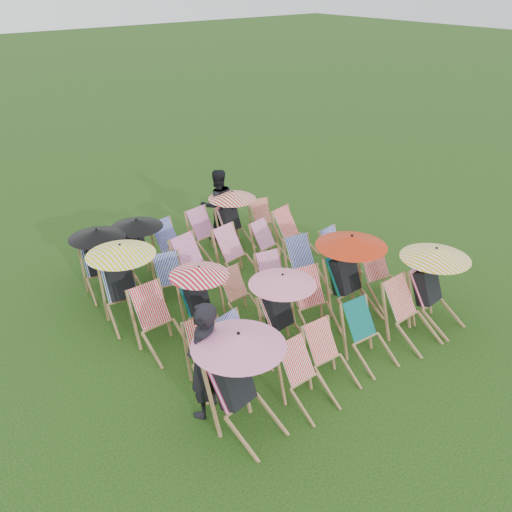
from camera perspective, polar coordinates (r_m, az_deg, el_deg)
ground at (r=10.34m, az=0.67°, el=-5.22°), size 100.00×100.00×0.00m
deckchair_0 at (r=7.46m, az=-1.31°, el=-12.57°), size 1.22×1.33×1.45m
deckchair_1 at (r=8.08m, az=5.23°, el=-12.08°), size 0.60×0.83×0.88m
deckchair_2 at (r=8.49m, az=7.54°, el=-10.06°), size 0.61×0.83×0.87m
deckchair_3 at (r=9.00m, az=11.31°, el=-7.83°), size 0.65×0.87×0.91m
deckchair_4 at (r=9.60m, az=15.37°, el=-5.61°), size 0.69×0.94×0.99m
deckchair_5 at (r=10.03m, az=17.50°, el=-2.87°), size 1.16×1.24×1.38m
deckchair_6 at (r=8.42m, az=-4.49°, el=-10.06°), size 0.73×0.92×0.91m
deckchair_7 at (r=8.68m, az=-1.22°, el=-9.01°), size 0.67×0.85×0.83m
deckchair_8 at (r=9.02m, az=2.87°, el=-5.52°), size 1.07×1.14×1.27m
deckchair_9 at (r=9.61m, az=5.99°, el=-4.70°), size 0.80×0.99×0.97m
deckchair_10 at (r=9.95m, az=9.60°, el=-1.87°), size 1.23×1.29×1.46m
deckchair_11 at (r=10.62m, az=12.54°, el=-1.97°), size 0.78×0.98×0.97m
deckchair_12 at (r=9.18m, az=-9.55°, el=-6.55°), size 0.69×0.94×1.00m
deckchair_13 at (r=9.46m, az=-5.48°, el=-4.30°), size 0.98×1.03×1.17m
deckchair_14 at (r=9.93m, az=-1.48°, el=-3.95°), size 0.58×0.78×0.81m
deckchair_15 at (r=10.34m, az=2.04°, el=-2.46°), size 0.71×0.88×0.86m
deckchair_16 at (r=10.75m, az=5.15°, el=-1.05°), size 0.75×0.95×0.95m
deckchair_17 at (r=11.46m, az=8.48°, el=0.35°), size 0.65×0.84×0.85m
deckchair_18 at (r=9.90m, az=-13.14°, el=-2.62°), size 1.17×1.25×1.39m
deckchair_19 at (r=10.37m, az=-8.32°, el=-2.63°), size 0.72×0.89×0.86m
deckchair_20 at (r=10.71m, az=-5.77°, el=-1.03°), size 0.82×1.03×1.01m
deckchair_21 at (r=11.11m, az=-1.74°, el=0.12°), size 0.78×0.99×0.98m
deckchair_22 at (r=11.66m, az=1.55°, el=1.16°), size 0.70×0.87×0.86m
deckchair_23 at (r=12.07m, az=3.95°, el=2.28°), size 0.78×0.97×0.94m
deckchair_24 at (r=10.91m, az=-15.38°, el=-0.45°), size 1.05×1.11×1.24m
deckchair_25 at (r=11.27m, az=-11.56°, el=0.78°), size 1.01×1.07×1.20m
deckchair_26 at (r=11.62m, az=-8.21°, el=0.97°), size 0.74×0.93×0.93m
deckchair_27 at (r=12.04m, az=-4.70°, el=2.20°), size 0.74×0.95×0.95m
deckchair_28 at (r=12.35m, az=-2.23°, el=3.80°), size 1.03×1.09×1.22m
deckchair_29 at (r=12.79m, az=0.92°, el=3.51°), size 0.68×0.84×0.82m
person_left at (r=7.69m, az=-5.28°, el=-10.33°), size 0.75×0.68×1.73m
person_rear at (r=12.64m, az=-3.86°, el=5.14°), size 0.92×0.80×1.62m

